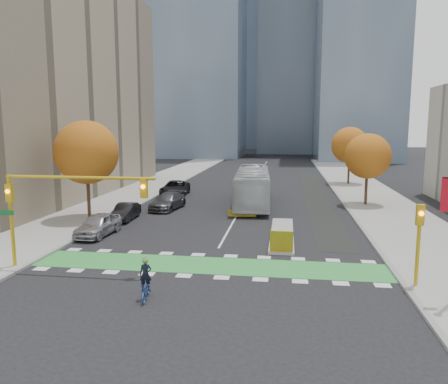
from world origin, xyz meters
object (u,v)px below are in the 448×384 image
(hazard_board, at_px, (281,242))
(tree_east_near, at_px, (368,156))
(tree_east_far, at_px, (350,145))
(parked_car_a, at_px, (98,225))
(bus, at_px, (253,186))
(cyclist, at_px, (146,286))
(parked_car_d, at_px, (175,188))
(tree_west, at_px, (87,152))
(traffic_signal_west, at_px, (54,197))
(parked_car_b, at_px, (126,212))
(parked_car_c, at_px, (168,201))
(traffic_signal_east, at_px, (419,233))

(hazard_board, distance_m, tree_east_near, 19.93)
(tree_east_far, bearing_deg, hazard_board, -104.12)
(parked_car_a, bearing_deg, bus, 57.94)
(cyclist, bearing_deg, tree_east_far, 62.65)
(hazard_board, distance_m, parked_car_d, 24.61)
(tree_west, xyz_separation_m, traffic_signal_west, (4.07, -12.51, -1.58))
(tree_east_near, height_order, parked_car_b, tree_east_near)
(tree_east_far, xyz_separation_m, cyclist, (-14.46, -41.71, -4.60))
(tree_east_near, xyz_separation_m, parked_car_d, (-20.16, 3.60, -4.04))
(bus, bearing_deg, tree_east_far, 52.82)
(hazard_board, xyz_separation_m, parked_car_a, (-13.00, 2.84, -0.01))
(tree_east_far, height_order, parked_car_c, tree_east_far)
(traffic_signal_west, bearing_deg, traffic_signal_east, 0.01)
(tree_east_far, distance_m, parked_car_a, 37.95)
(bus, height_order, parked_car_a, bus)
(tree_east_near, xyz_separation_m, traffic_signal_west, (-19.93, -22.51, -0.83))
(hazard_board, bearing_deg, traffic_signal_west, -158.45)
(traffic_signal_west, bearing_deg, bus, 67.35)
(traffic_signal_east, bearing_deg, tree_east_far, 87.03)
(hazard_board, relative_size, tree_east_near, 0.20)
(tree_west, distance_m, traffic_signal_west, 13.25)
(cyclist, bearing_deg, bus, 74.98)
(traffic_signal_east, bearing_deg, cyclist, -165.60)
(parked_car_c, bearing_deg, bus, 31.58)
(parked_car_a, bearing_deg, cyclist, -52.89)
(parked_car_a, relative_size, parked_car_d, 0.79)
(traffic_signal_west, distance_m, parked_car_b, 13.39)
(traffic_signal_west, xyz_separation_m, parked_car_c, (1.19, 17.92, -3.27))
(traffic_signal_west, relative_size, parked_car_b, 2.05)
(tree_east_near, distance_m, parked_car_a, 26.10)
(hazard_board, height_order, bus, bus)
(parked_car_a, bearing_deg, traffic_signal_east, -17.29)
(parked_car_d, bearing_deg, cyclist, -81.82)
(parked_car_a, distance_m, parked_car_b, 5.37)
(hazard_board, height_order, cyclist, cyclist)
(hazard_board, xyz_separation_m, tree_west, (-16.00, 7.80, 4.82))
(parked_car_c, bearing_deg, tree_east_far, 54.87)
(traffic_signal_east, relative_size, parked_car_b, 0.99)
(cyclist, distance_m, parked_car_c, 21.65)
(cyclist, xyz_separation_m, parked_car_b, (-7.04, 16.12, 0.05))
(tree_east_near, height_order, parked_car_d, tree_east_near)
(parked_car_d, bearing_deg, tree_west, -109.54)
(bus, bearing_deg, traffic_signal_east, -69.20)
(tree_east_near, bearing_deg, parked_car_b, -155.46)
(tree_west, distance_m, tree_east_far, 35.73)
(traffic_signal_west, distance_m, cyclist, 7.58)
(tree_east_near, relative_size, cyclist, 3.69)
(parked_car_b, height_order, parked_car_c, parked_car_c)
(traffic_signal_west, bearing_deg, parked_car_b, 94.73)
(tree_east_near, relative_size, parked_car_b, 1.70)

